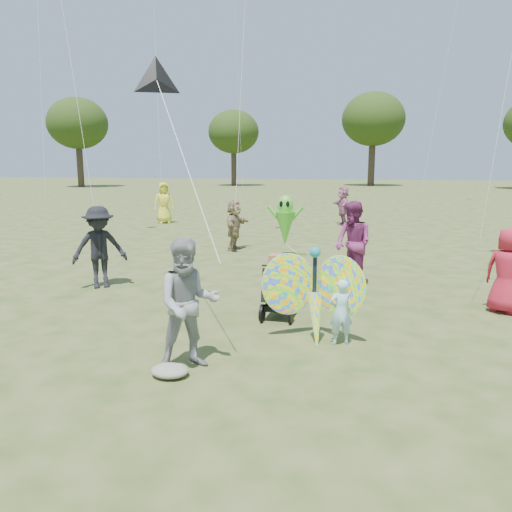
{
  "coord_description": "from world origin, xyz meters",
  "views": [
    {
      "loc": [
        1.51,
        -6.3,
        2.58
      ],
      "look_at": [
        -0.2,
        1.5,
        1.1
      ],
      "focal_mm": 35.0,
      "sensor_mm": 36.0,
      "label": 1
    }
  ],
  "objects_px": {
    "crowd_d": "(234,225)",
    "jogging_stroller": "(281,281)",
    "crowd_b": "(99,247)",
    "alien_kite": "(285,223)",
    "crowd_g": "(164,203)",
    "crowd_e": "(353,243)",
    "child_girl": "(341,312)",
    "crowd_a": "(507,271)",
    "adult_man": "(188,304)",
    "crowd_j": "(343,206)",
    "butterfly_kite": "(315,296)"
  },
  "relations": [
    {
      "from": "child_girl",
      "to": "crowd_e",
      "type": "height_order",
      "value": "crowd_e"
    },
    {
      "from": "butterfly_kite",
      "to": "adult_man",
      "type": "bearing_deg",
      "value": -137.94
    },
    {
      "from": "crowd_a",
      "to": "butterfly_kite",
      "type": "relative_size",
      "value": 0.86
    },
    {
      "from": "crowd_g",
      "to": "crowd_d",
      "type": "bearing_deg",
      "value": -82.63
    },
    {
      "from": "crowd_a",
      "to": "jogging_stroller",
      "type": "xyz_separation_m",
      "value": [
        -3.81,
        -1.05,
        -0.14
      ]
    },
    {
      "from": "crowd_j",
      "to": "crowd_g",
      "type": "bearing_deg",
      "value": -100.95
    },
    {
      "from": "child_girl",
      "to": "crowd_j",
      "type": "relative_size",
      "value": 0.58
    },
    {
      "from": "crowd_d",
      "to": "jogging_stroller",
      "type": "xyz_separation_m",
      "value": [
        2.49,
        -6.3,
        -0.15
      ]
    },
    {
      "from": "adult_man",
      "to": "jogging_stroller",
      "type": "bearing_deg",
      "value": 45.31
    },
    {
      "from": "jogging_stroller",
      "to": "alien_kite",
      "type": "height_order",
      "value": "alien_kite"
    },
    {
      "from": "crowd_b",
      "to": "crowd_d",
      "type": "xyz_separation_m",
      "value": [
        1.56,
        5.12,
        -0.1
      ]
    },
    {
      "from": "crowd_j",
      "to": "crowd_e",
      "type": "bearing_deg",
      "value": -14.18
    },
    {
      "from": "adult_man",
      "to": "crowd_b",
      "type": "bearing_deg",
      "value": 105.44
    },
    {
      "from": "crowd_d",
      "to": "alien_kite",
      "type": "bearing_deg",
      "value": -108.01
    },
    {
      "from": "child_girl",
      "to": "adult_man",
      "type": "bearing_deg",
      "value": 15.13
    },
    {
      "from": "crowd_d",
      "to": "child_girl",
      "type": "bearing_deg",
      "value": -147.2
    },
    {
      "from": "crowd_g",
      "to": "crowd_j",
      "type": "bearing_deg",
      "value": -23.95
    },
    {
      "from": "crowd_b",
      "to": "alien_kite",
      "type": "distance_m",
      "value": 5.41
    },
    {
      "from": "child_girl",
      "to": "crowd_g",
      "type": "distance_m",
      "value": 15.92
    },
    {
      "from": "crowd_b",
      "to": "jogging_stroller",
      "type": "relative_size",
      "value": 1.58
    },
    {
      "from": "crowd_d",
      "to": "crowd_j",
      "type": "distance_m",
      "value": 7.6
    },
    {
      "from": "alien_kite",
      "to": "crowd_d",
      "type": "bearing_deg",
      "value": 154.68
    },
    {
      "from": "crowd_e",
      "to": "crowd_j",
      "type": "xyz_separation_m",
      "value": [
        -0.71,
        10.75,
        -0.08
      ]
    },
    {
      "from": "crowd_e",
      "to": "crowd_g",
      "type": "relative_size",
      "value": 1.01
    },
    {
      "from": "crowd_d",
      "to": "crowd_j",
      "type": "bearing_deg",
      "value": -15.18
    },
    {
      "from": "alien_kite",
      "to": "crowd_e",
      "type": "bearing_deg",
      "value": -56.57
    },
    {
      "from": "crowd_a",
      "to": "crowd_g",
      "type": "xyz_separation_m",
      "value": [
        -11.1,
        11.33,
        0.15
      ]
    },
    {
      "from": "alien_kite",
      "to": "crowd_g",
      "type": "bearing_deg",
      "value": 133.33
    },
    {
      "from": "crowd_j",
      "to": "jogging_stroller",
      "type": "xyz_separation_m",
      "value": [
        -0.42,
        -13.33,
        -0.21
      ]
    },
    {
      "from": "crowd_g",
      "to": "butterfly_kite",
      "type": "distance_m",
      "value": 15.66
    },
    {
      "from": "crowd_b",
      "to": "crowd_g",
      "type": "xyz_separation_m",
      "value": [
        -3.24,
        11.2,
        0.04
      ]
    },
    {
      "from": "child_girl",
      "to": "crowd_b",
      "type": "bearing_deg",
      "value": -43.6
    },
    {
      "from": "adult_man",
      "to": "crowd_a",
      "type": "height_order",
      "value": "adult_man"
    },
    {
      "from": "crowd_d",
      "to": "alien_kite",
      "type": "relative_size",
      "value": 0.87
    },
    {
      "from": "child_girl",
      "to": "crowd_j",
      "type": "distance_m",
      "value": 14.51
    },
    {
      "from": "adult_man",
      "to": "crowd_a",
      "type": "relative_size",
      "value": 1.12
    },
    {
      "from": "crowd_j",
      "to": "jogging_stroller",
      "type": "relative_size",
      "value": 1.52
    },
    {
      "from": "crowd_d",
      "to": "butterfly_kite",
      "type": "bearing_deg",
      "value": -149.46
    },
    {
      "from": "jogging_stroller",
      "to": "butterfly_kite",
      "type": "xyz_separation_m",
      "value": [
        0.69,
        -1.09,
        0.06
      ]
    },
    {
      "from": "adult_man",
      "to": "alien_kite",
      "type": "distance_m",
      "value": 7.93
    },
    {
      "from": "crowd_d",
      "to": "alien_kite",
      "type": "distance_m",
      "value": 1.87
    },
    {
      "from": "crowd_b",
      "to": "crowd_e",
      "type": "distance_m",
      "value": 5.36
    },
    {
      "from": "adult_man",
      "to": "crowd_d",
      "type": "bearing_deg",
      "value": 74.23
    },
    {
      "from": "child_girl",
      "to": "adult_man",
      "type": "xyz_separation_m",
      "value": [
        -1.85,
        -1.25,
        0.36
      ]
    },
    {
      "from": "crowd_b",
      "to": "alien_kite",
      "type": "xyz_separation_m",
      "value": [
        3.24,
        4.33,
        0.11
      ]
    },
    {
      "from": "crowd_e",
      "to": "child_girl",
      "type": "bearing_deg",
      "value": -42.91
    },
    {
      "from": "crowd_d",
      "to": "butterfly_kite",
      "type": "xyz_separation_m",
      "value": [
        3.18,
        -7.4,
        -0.08
      ]
    },
    {
      "from": "crowd_e",
      "to": "butterfly_kite",
      "type": "relative_size",
      "value": 1.04
    },
    {
      "from": "crowd_g",
      "to": "crowd_a",
      "type": "bearing_deg",
      "value": -76.54
    },
    {
      "from": "crowd_b",
      "to": "crowd_g",
      "type": "bearing_deg",
      "value": 70.37
    }
  ]
}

